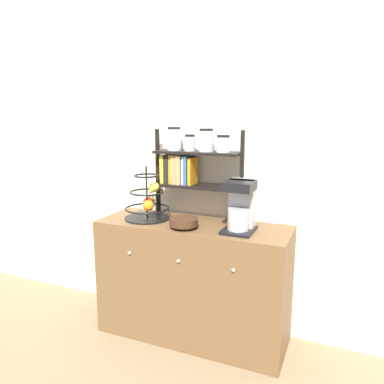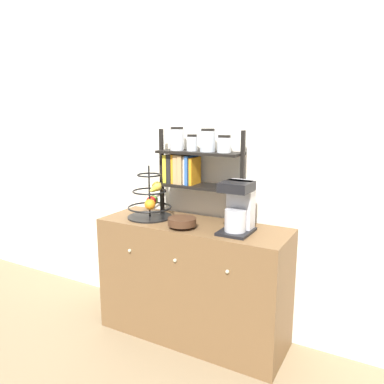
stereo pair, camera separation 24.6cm
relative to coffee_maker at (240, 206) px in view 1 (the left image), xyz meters
The scene contains 7 objects.
ground_plane 1.05m from the coffee_maker, 148.56° to the right, with size 12.00×12.00×0.00m, color #847051.
wall_back 0.54m from the coffee_maker, 138.94° to the left, with size 7.00×0.05×2.60m, color silver.
sideboard 0.66m from the coffee_maker, behind, with size 1.30×0.47×0.82m.
coffee_maker is the anchor object (origin of this frame).
fruit_stand 0.67m from the coffee_maker, behind, with size 0.32×0.32×0.37m.
wooden_bowl 0.38m from the coffee_maker, 164.46° to the right, with size 0.18×0.18×0.07m.
shelf_hutch 0.50m from the coffee_maker, 159.69° to the left, with size 0.64×0.20×0.63m.
Camera 1 is at (0.94, -2.00, 1.53)m, focal length 35.00 mm.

